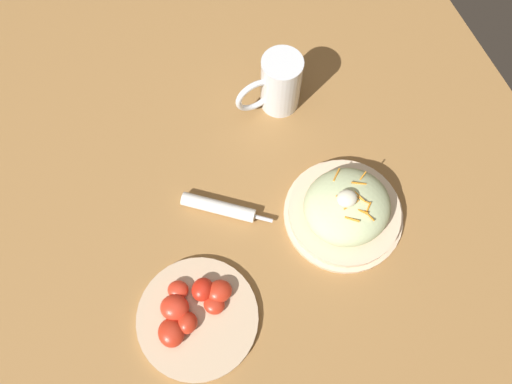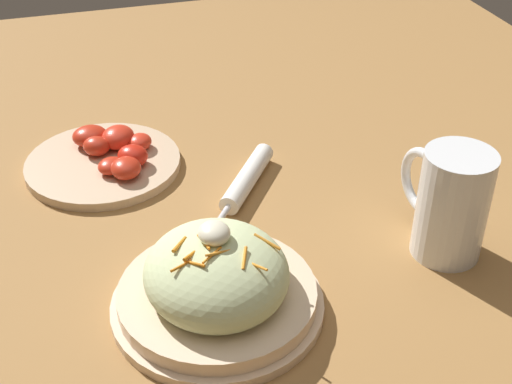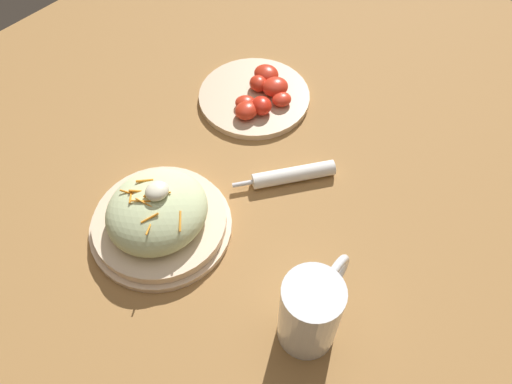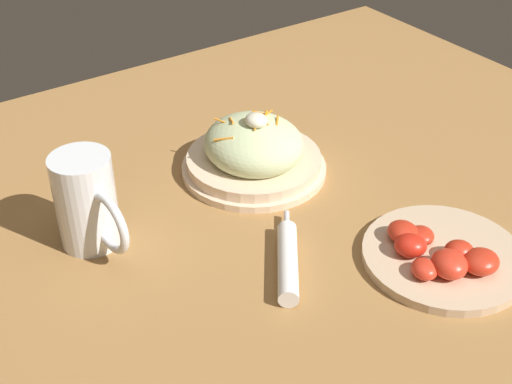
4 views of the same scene
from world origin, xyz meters
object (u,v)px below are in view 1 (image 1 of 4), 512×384
Objects in this scene: napkin_roll at (219,207)px; beer_mug at (279,86)px; tomato_plate at (195,314)px; salad_plate at (346,209)px.

beer_mug is at bearing 43.57° from napkin_roll.
tomato_plate is (-0.30, -0.36, -0.05)m from beer_mug.
beer_mug reaches higher than tomato_plate.
napkin_roll is (-0.20, -0.19, -0.05)m from beer_mug.
beer_mug is (-0.02, 0.28, 0.02)m from salad_plate.
beer_mug reaches higher than napkin_roll.
tomato_plate is (-0.32, -0.08, -0.02)m from salad_plate.
salad_plate is at bearing -23.66° from napkin_roll.
napkin_roll is at bearing -136.43° from beer_mug.
salad_plate is 1.61× the size of beer_mug.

